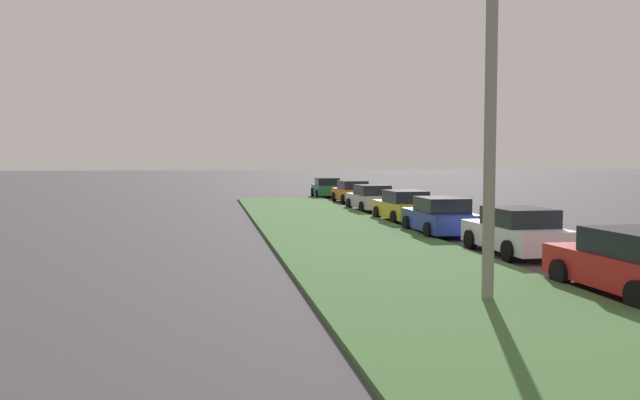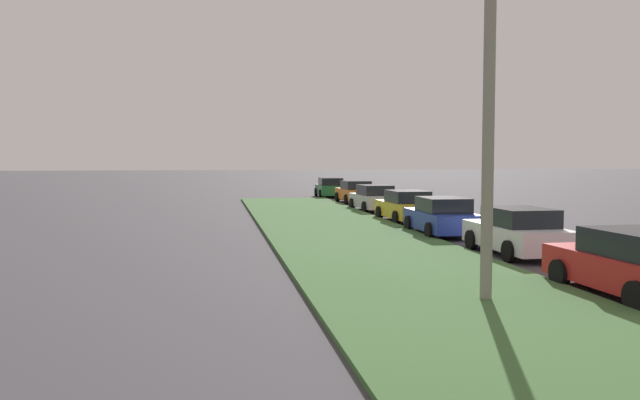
{
  "view_description": "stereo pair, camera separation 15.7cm",
  "coord_description": "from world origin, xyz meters",
  "px_view_note": "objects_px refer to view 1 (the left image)",
  "views": [
    {
      "loc": [
        -6.7,
        12.39,
        3.0
      ],
      "look_at": [
        11.49,
        9.3,
        1.81
      ],
      "focal_mm": 37.01,
      "sensor_mm": 36.0,
      "label": 1
    },
    {
      "loc": [
        -6.72,
        12.24,
        3.0
      ],
      "look_at": [
        11.49,
        9.3,
        1.81
      ],
      "focal_mm": 37.01,
      "sensor_mm": 36.0,
      "label": 2
    }
  ],
  "objects_px": {
    "parked_car_yellow": "(404,206)",
    "parked_car_green": "(327,188)",
    "parked_car_red": "(635,264)",
    "parked_car_silver": "(371,198)",
    "parked_car_white": "(517,232)",
    "parked_car_orange": "(352,192)",
    "streetlight": "(505,89)",
    "parked_car_blue": "(440,217)"
  },
  "relations": [
    {
      "from": "parked_car_white",
      "to": "parked_car_orange",
      "type": "relative_size",
      "value": 0.99
    },
    {
      "from": "parked_car_silver",
      "to": "streetlight",
      "type": "height_order",
      "value": "streetlight"
    },
    {
      "from": "parked_car_red",
      "to": "parked_car_silver",
      "type": "height_order",
      "value": "same"
    },
    {
      "from": "parked_car_green",
      "to": "streetlight",
      "type": "bearing_deg",
      "value": 177.4
    },
    {
      "from": "parked_car_blue",
      "to": "parked_car_green",
      "type": "height_order",
      "value": "same"
    },
    {
      "from": "parked_car_red",
      "to": "streetlight",
      "type": "xyz_separation_m",
      "value": [
        -0.0,
        3.04,
        3.67
      ]
    },
    {
      "from": "parked_car_white",
      "to": "parked_car_silver",
      "type": "distance_m",
      "value": 16.95
    },
    {
      "from": "parked_car_blue",
      "to": "parked_car_orange",
      "type": "relative_size",
      "value": 0.99
    },
    {
      "from": "parked_car_yellow",
      "to": "parked_car_orange",
      "type": "height_order",
      "value": "same"
    },
    {
      "from": "parked_car_red",
      "to": "parked_car_silver",
      "type": "xyz_separation_m",
      "value": [
        23.12,
        0.01,
        0.0
      ]
    },
    {
      "from": "parked_car_red",
      "to": "parked_car_orange",
      "type": "distance_m",
      "value": 29.86
    },
    {
      "from": "parked_car_white",
      "to": "streetlight",
      "type": "xyz_separation_m",
      "value": [
        -6.18,
        3.38,
        3.67
      ]
    },
    {
      "from": "parked_car_orange",
      "to": "parked_car_yellow",
      "type": "bearing_deg",
      "value": 176.5
    },
    {
      "from": "parked_car_orange",
      "to": "parked_car_white",
      "type": "bearing_deg",
      "value": 178.09
    },
    {
      "from": "parked_car_silver",
      "to": "parked_car_white",
      "type": "bearing_deg",
      "value": 178.53
    },
    {
      "from": "parked_car_yellow",
      "to": "parked_car_orange",
      "type": "bearing_deg",
      "value": -3.55
    },
    {
      "from": "parked_car_white",
      "to": "parked_car_green",
      "type": "distance_m",
      "value": 29.99
    },
    {
      "from": "parked_car_red",
      "to": "parked_car_yellow",
      "type": "bearing_deg",
      "value": -1.9
    },
    {
      "from": "parked_car_red",
      "to": "parked_car_orange",
      "type": "relative_size",
      "value": 1.0
    },
    {
      "from": "parked_car_blue",
      "to": "parked_car_white",
      "type": "bearing_deg",
      "value": -173.93
    },
    {
      "from": "parked_car_white",
      "to": "parked_car_green",
      "type": "relative_size",
      "value": 0.99
    },
    {
      "from": "parked_car_blue",
      "to": "parked_car_yellow",
      "type": "bearing_deg",
      "value": -1.31
    },
    {
      "from": "parked_car_green",
      "to": "streetlight",
      "type": "relative_size",
      "value": 0.58
    },
    {
      "from": "streetlight",
      "to": "parked_car_blue",
      "type": "bearing_deg",
      "value": -13.92
    },
    {
      "from": "parked_car_yellow",
      "to": "parked_car_silver",
      "type": "bearing_deg",
      "value": -1.88
    },
    {
      "from": "parked_car_blue",
      "to": "parked_car_green",
      "type": "distance_m",
      "value": 24.62
    },
    {
      "from": "streetlight",
      "to": "parked_car_silver",
      "type": "bearing_deg",
      "value": -7.48
    },
    {
      "from": "parked_car_white",
      "to": "parked_car_blue",
      "type": "height_order",
      "value": "same"
    },
    {
      "from": "parked_car_yellow",
      "to": "streetlight",
      "type": "height_order",
      "value": "streetlight"
    },
    {
      "from": "parked_car_yellow",
      "to": "parked_car_blue",
      "type": "bearing_deg",
      "value": 176.25
    },
    {
      "from": "parked_car_silver",
      "to": "streetlight",
      "type": "relative_size",
      "value": 0.58
    },
    {
      "from": "parked_car_blue",
      "to": "streetlight",
      "type": "distance_m",
      "value": 12.45
    },
    {
      "from": "parked_car_yellow",
      "to": "parked_car_green",
      "type": "height_order",
      "value": "same"
    },
    {
      "from": "parked_car_orange",
      "to": "streetlight",
      "type": "xyz_separation_m",
      "value": [
        -29.87,
        3.42,
        3.67
      ]
    },
    {
      "from": "parked_car_yellow",
      "to": "streetlight",
      "type": "relative_size",
      "value": 0.58
    },
    {
      "from": "parked_car_red",
      "to": "parked_car_white",
      "type": "height_order",
      "value": "same"
    },
    {
      "from": "parked_car_yellow",
      "to": "parked_car_silver",
      "type": "height_order",
      "value": "same"
    },
    {
      "from": "parked_car_blue",
      "to": "streetlight",
      "type": "xyz_separation_m",
      "value": [
        -11.55,
        2.86,
        3.67
      ]
    },
    {
      "from": "parked_car_silver",
      "to": "parked_car_green",
      "type": "relative_size",
      "value": 1.0
    },
    {
      "from": "parked_car_silver",
      "to": "streetlight",
      "type": "xyz_separation_m",
      "value": [
        -23.13,
        3.04,
        3.67
      ]
    },
    {
      "from": "parked_car_white",
      "to": "parked_car_orange",
      "type": "distance_m",
      "value": 23.68
    },
    {
      "from": "parked_car_white",
      "to": "parked_car_blue",
      "type": "bearing_deg",
      "value": 4.71
    }
  ]
}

